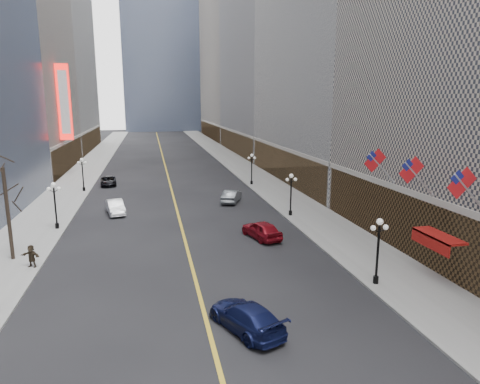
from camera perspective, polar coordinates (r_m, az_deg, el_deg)
name	(u,v)px	position (r m, az deg, el deg)	size (l,w,h in m)	color
sidewalk_east	(259,179)	(67.63, 2.58, 1.70)	(6.00, 230.00, 0.15)	gray
sidewalk_west	(72,186)	(66.51, -21.48, 0.69)	(6.00, 230.00, 0.15)	gray
lane_line	(167,173)	(75.45, -9.71, 2.56)	(0.25, 200.00, 0.02)	gold
bldg_east_c	(288,49)	(106.25, 6.36, 18.43)	(26.60, 40.60, 48.80)	#9C9C9F
bldg_east_d	(247,42)	(148.30, 0.95, 19.36)	(26.60, 46.60, 62.80)	#B1A593
streetlamp_east_1	(378,244)	(29.86, 17.96, -6.65)	(1.26, 0.44, 4.52)	black
streetlamp_east_2	(291,190)	(45.77, 6.82, 0.25)	(1.26, 0.44, 4.52)	black
streetlamp_east_3	(252,166)	(62.82, 1.57, 3.52)	(1.26, 0.44, 4.52)	black
streetlamp_west_2	(55,201)	(44.36, -23.47, -1.05)	(1.26, 0.44, 4.52)	black
streetlamp_west_3	(83,171)	(61.80, -20.26, 2.64)	(1.26, 0.44, 4.52)	black
flag_3	(464,186)	(28.40, 27.70, 0.75)	(2.87, 0.12, 2.87)	#B2B2B7
flag_4	(413,172)	(32.34, 22.13, 2.46)	(2.87, 0.12, 2.87)	#B2B2B7
flag_5	(377,162)	(36.54, 17.79, 3.77)	(2.87, 0.12, 2.87)	#B2B2B7
awning_c	(436,238)	(32.12, 24.69, -5.54)	(1.40, 4.00, 0.93)	maroon
theatre_marquee	(64,102)	(75.58, -22.38, 11.00)	(2.00, 0.55, 12.00)	red
tree_west_far	(4,182)	(36.56, -28.92, 1.18)	(3.60, 3.60, 7.92)	#2D231C
car_nb_mid	(116,207)	(48.97, -16.26, -1.94)	(1.62, 4.64, 1.53)	white
car_nb_far	(108,181)	(65.81, -17.15, 1.40)	(2.19, 4.75, 1.32)	black
car_sb_near	(246,317)	(24.04, 0.82, -16.27)	(2.14, 5.26, 1.53)	#121845
car_sb_mid	(262,230)	(38.74, 2.90, -5.03)	(1.93, 4.81, 1.64)	maroon
car_sb_far	(231,196)	(52.34, -1.15, -0.56)	(1.65, 4.74, 1.56)	#505558
ped_west_far	(31,256)	(35.33, -26.06, -7.68)	(1.57, 0.45, 1.69)	black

